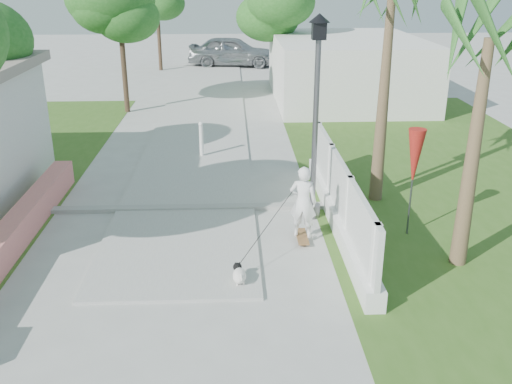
{
  "coord_description": "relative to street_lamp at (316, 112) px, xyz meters",
  "views": [
    {
      "loc": [
        1.11,
        -6.32,
        5.26
      ],
      "look_at": [
        1.57,
        4.28,
        1.1
      ],
      "focal_mm": 40.0,
      "sensor_mm": 36.0,
      "label": 1
    }
  ],
  "objects": [
    {
      "name": "ground",
      "position": [
        -2.9,
        -5.5,
        -2.43
      ],
      "size": [
        90.0,
        90.0,
        0.0
      ],
      "primitive_type": "plane",
      "color": "#B7B7B2",
      "rests_on": "ground"
    },
    {
      "name": "path_strip",
      "position": [
        -2.9,
        14.5,
        -2.4
      ],
      "size": [
        3.2,
        36.0,
        0.06
      ],
      "primitive_type": "cube",
      "color": "#B7B7B2",
      "rests_on": "ground"
    },
    {
      "name": "curb",
      "position": [
        -2.9,
        0.5,
        -2.38
      ],
      "size": [
        6.5,
        0.25,
        0.1
      ],
      "primitive_type": "cube",
      "color": "#999993",
      "rests_on": "ground"
    },
    {
      "name": "grass_right",
      "position": [
        4.1,
        2.5,
        -2.42
      ],
      "size": [
        8.0,
        20.0,
        0.01
      ],
      "primitive_type": "cube",
      "color": "#385F1E",
      "rests_on": "ground"
    },
    {
      "name": "pink_wall",
      "position": [
        -6.2,
        -1.95,
        -2.11
      ],
      "size": [
        0.45,
        8.2,
        0.8
      ],
      "color": "#E48474",
      "rests_on": "ground"
    },
    {
      "name": "lattice_fence",
      "position": [
        0.5,
        -0.5,
        -1.88
      ],
      "size": [
        0.35,
        7.0,
        1.5
      ],
      "color": "white",
      "rests_on": "ground"
    },
    {
      "name": "building_right",
      "position": [
        3.1,
        12.5,
        -1.13
      ],
      "size": [
        6.0,
        8.0,
        2.6
      ],
      "primitive_type": "cube",
      "color": "silver",
      "rests_on": "ground"
    },
    {
      "name": "street_lamp",
      "position": [
        0.0,
        0.0,
        0.0
      ],
      "size": [
        0.44,
        0.44,
        4.44
      ],
      "color": "#59595E",
      "rests_on": "ground"
    },
    {
      "name": "bollard",
      "position": [
        -2.7,
        4.5,
        -1.84
      ],
      "size": [
        0.14,
        0.14,
        1.09
      ],
      "color": "white",
      "rests_on": "ground"
    },
    {
      "name": "patio_umbrella",
      "position": [
        1.9,
        -1.0,
        -0.74
      ],
      "size": [
        0.36,
        0.36,
        2.3
      ],
      "color": "#59595E",
      "rests_on": "ground"
    },
    {
      "name": "tree_path_left",
      "position": [
        -5.88,
        10.48,
        1.39
      ],
      "size": [
        3.4,
        3.4,
        5.23
      ],
      "color": "#4C3826",
      "rests_on": "ground"
    },
    {
      "name": "tree_path_right",
      "position": [
        0.32,
        14.48,
        1.07
      ],
      "size": [
        3.0,
        3.0,
        4.79
      ],
      "color": "#4C3826",
      "rests_on": "ground"
    },
    {
      "name": "palm_far",
      "position": [
        1.7,
        1.0,
        2.06
      ],
      "size": [
        1.8,
        1.8,
        5.3
      ],
      "color": "brown",
      "rests_on": "ground"
    },
    {
      "name": "palm_near",
      "position": [
        2.5,
        -2.3,
        1.53
      ],
      "size": [
        1.8,
        1.8,
        4.7
      ],
      "color": "brown",
      "rests_on": "ground"
    },
    {
      "name": "skateboarder",
      "position": [
        -1.01,
        -1.83,
        -1.73
      ],
      "size": [
        1.64,
        1.98,
        1.61
      ],
      "rotation": [
        0.0,
        0.0,
        2.87
      ],
      "color": "brown",
      "rests_on": "ground"
    },
    {
      "name": "dog",
      "position": [
        -1.7,
        -2.93,
        -2.23
      ],
      "size": [
        0.3,
        0.53,
        0.37
      ],
      "rotation": [
        0.0,
        0.0,
        0.17
      ],
      "color": "white",
      "rests_on": "ground"
    },
    {
      "name": "parked_car",
      "position": [
        -1.7,
        21.73,
        -1.58
      ],
      "size": [
        5.18,
        2.55,
        1.7
      ],
      "primitive_type": "imported",
      "rotation": [
        0.0,
        0.0,
        1.46
      ],
      "color": "#B3B7BC",
      "rests_on": "ground"
    }
  ]
}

